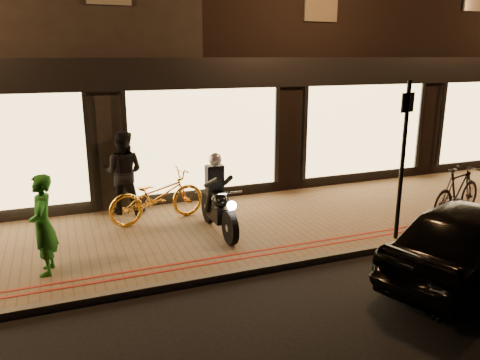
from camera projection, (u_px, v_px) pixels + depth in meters
name	position (u px, v px, depth m)	size (l,w,h in m)	color
ground	(277.00, 271.00, 7.91)	(90.00, 90.00, 0.00)	black
sidewalk	(235.00, 229.00, 9.70)	(50.00, 4.00, 0.12)	brown
kerb_stone	(276.00, 267.00, 7.94)	(50.00, 0.14, 0.12)	#59544C
red_kerb_lines	(264.00, 252.00, 8.38)	(50.00, 0.26, 0.01)	maroon
building_row	(156.00, 33.00, 14.91)	(48.00, 10.11, 8.50)	black
motorcycle	(218.00, 202.00, 9.23)	(0.60, 1.94, 1.59)	black
sign_post	(403.00, 153.00, 8.63)	(0.34, 0.12, 3.00)	black
bicycle_gold	(157.00, 196.00, 9.86)	(0.73, 2.09, 1.10)	gold
bicycle_dark	(457.00, 192.00, 10.15)	(0.53, 1.86, 1.12)	black
person_green	(43.00, 225.00, 7.40)	(0.60, 0.39, 1.64)	#1D6E1F
person_dark	(123.00, 172.00, 10.28)	(0.90, 0.70, 1.86)	black
parked_car	(473.00, 240.00, 7.51)	(1.59, 3.94, 1.34)	black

